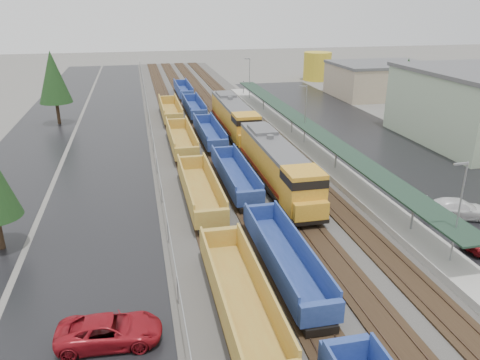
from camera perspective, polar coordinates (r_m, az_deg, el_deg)
The scene contains 17 objects.
ballast_strip at distance 67.96m, azimuth -2.72°, elevation 5.91°, with size 20.00×160.00×0.08m, color #302D2B.
trackbed at distance 67.93m, azimuth -2.72°, elevation 6.00°, with size 14.60×160.00×0.22m.
west_parking_lot at distance 67.18m, azimuth -15.47°, elevation 4.96°, with size 10.00×160.00×0.02m, color black.
west_road at distance 68.50m, azimuth -23.84°, elevation 4.21°, with size 9.00×160.00×0.02m, color black.
east_commuter_lot at distance 64.85m, azimuth 15.71°, elevation 4.37°, with size 16.00×100.00×0.02m, color black.
station_platform at distance 60.84m, azimuth 7.80°, elevation 4.60°, with size 3.00×80.00×8.00m.
chainlink_fence at distance 65.16m, azimuth -10.81°, elevation 6.32°, with size 0.08×160.04×2.02m.
distant_hills at distance 223.19m, azimuth 2.13°, elevation 16.43°, with size 301.00×140.00×25.20m.
tree_west_far at distance 76.38m, azimuth -21.83°, elevation 11.58°, with size 4.84×4.84×11.00m.
tree_east at distance 74.70m, azimuth 19.59°, elevation 11.17°, with size 4.40×4.40×10.00m.
locomotive_lead at distance 46.27m, azimuth 4.60°, elevation 1.76°, with size 3.17×20.88×4.73m.
locomotive_trail at distance 65.84m, azimuth -0.73°, elevation 7.65°, with size 3.17×20.88×4.73m.
well_string_yellow at distance 35.79m, azimuth -3.00°, elevation -6.43°, with size 2.84×100.70×2.52m.
well_string_blue at distance 47.22m, azimuth -0.65°, elevation 0.49°, with size 2.62×113.50×2.32m.
storage_tank at distance 115.35m, azimuth 9.40°, elevation 13.52°, with size 6.49×6.49×6.49m, color gold.
parked_car_west_c at distance 27.85m, azimuth -15.60°, elevation -17.30°, with size 5.70×2.63×1.58m, color maroon.
parked_car_east_c at distance 44.86m, azimuth 25.09°, elevation -3.20°, with size 5.67×2.31×1.65m, color silver.
Camera 1 is at (-11.04, -4.69, 17.69)m, focal length 35.00 mm.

